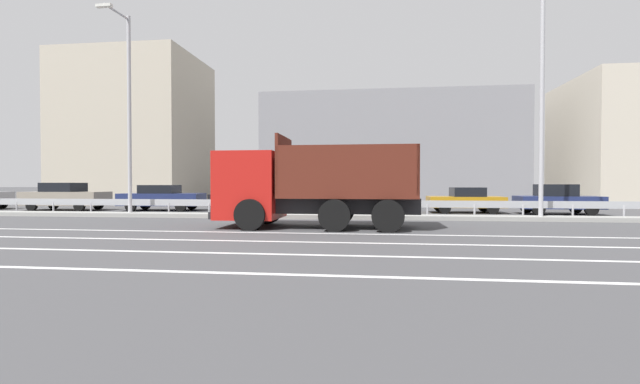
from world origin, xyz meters
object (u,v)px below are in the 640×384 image
(parked_car_4, at_px, (255,198))
(parked_car_6, at_px, (465,200))
(parked_car_3, at_px, (162,198))
(median_road_sign, at_px, (229,190))
(dump_truck, at_px, (290,190))
(parked_car_7, at_px, (557,200))
(street_lamp_2, at_px, (544,84))
(street_lamp_1, at_px, (128,106))
(parked_car_5, at_px, (360,200))
(parked_car_2, at_px, (65,196))

(parked_car_4, height_order, parked_car_6, parked_car_4)
(parked_car_3, relative_size, parked_car_4, 0.95)
(parked_car_6, bearing_deg, median_road_sign, 110.94)
(dump_truck, relative_size, parked_car_3, 1.50)
(parked_car_7, bearing_deg, parked_car_4, -90.05)
(street_lamp_2, distance_m, parked_car_4, 14.83)
(parked_car_3, bearing_deg, street_lamp_2, 71.58)
(street_lamp_2, bearing_deg, parked_car_4, 162.44)
(parked_car_7, bearing_deg, parked_car_3, -91.16)
(parked_car_4, xyz_separation_m, parked_car_7, (15.62, 0.01, -0.00))
(median_road_sign, xyz_separation_m, street_lamp_1, (-4.90, 0.00, 3.91))
(parked_car_6, bearing_deg, parked_car_5, 91.86)
(dump_truck, bearing_deg, parked_car_5, -15.19)
(parked_car_2, xyz_separation_m, parked_car_6, (22.60, 0.63, -0.11))
(parked_car_6, bearing_deg, parked_car_7, -98.55)
(dump_truck, height_order, street_lamp_1, street_lamp_1)
(parked_car_6, bearing_deg, street_lamp_1, 104.73)
(parked_car_2, distance_m, parked_car_5, 17.07)
(dump_truck, xyz_separation_m, parked_car_2, (-14.84, 7.85, -0.51))
(parked_car_4, height_order, parked_car_7, parked_car_7)
(parked_car_4, bearing_deg, parked_car_2, -86.36)
(parked_car_3, height_order, parked_car_7, parked_car_7)
(street_lamp_2, height_order, parked_car_6, street_lamp_2)
(street_lamp_1, relative_size, street_lamp_2, 0.93)
(street_lamp_1, relative_size, parked_car_6, 2.44)
(street_lamp_2, bearing_deg, parked_car_7, 61.94)
(street_lamp_1, height_order, parked_car_7, street_lamp_1)
(median_road_sign, distance_m, parked_car_2, 11.90)
(parked_car_4, xyz_separation_m, parked_car_6, (11.28, 0.59, -0.06))
(street_lamp_1, bearing_deg, parked_car_2, 148.03)
(street_lamp_1, height_order, parked_car_3, street_lamp_1)
(street_lamp_1, relative_size, parked_car_2, 2.01)
(street_lamp_2, xyz_separation_m, parked_car_4, (-13.36, 4.23, -4.85))
(street_lamp_2, height_order, parked_car_4, street_lamp_2)
(parked_car_5, distance_m, parked_car_6, 5.54)
(parked_car_2, xyz_separation_m, parked_car_3, (5.70, 0.45, -0.05))
(street_lamp_2, xyz_separation_m, parked_car_6, (-2.08, 4.82, -4.92))
(parked_car_2, bearing_deg, parked_car_7, 89.00)
(parked_car_6, bearing_deg, parked_car_2, 90.65)
(parked_car_3, bearing_deg, parked_car_2, -90.20)
(street_lamp_2, relative_size, parked_car_4, 2.06)
(parked_car_2, height_order, parked_car_4, parked_car_2)
(median_road_sign, height_order, parked_car_5, median_road_sign)
(median_road_sign, xyz_separation_m, street_lamp_2, (13.46, -0.25, 4.35))
(street_lamp_2, xyz_separation_m, parked_car_7, (2.26, 4.24, -4.86))
(parked_car_3, xyz_separation_m, parked_car_7, (21.24, -0.39, -0.00))
(parked_car_3, xyz_separation_m, parked_car_6, (16.90, 0.19, -0.06))
(street_lamp_1, bearing_deg, parked_car_4, 38.47)
(parked_car_7, bearing_deg, street_lamp_1, -79.15)
(street_lamp_1, distance_m, parked_car_4, 7.77)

